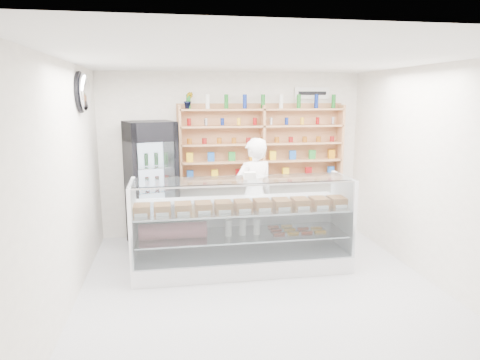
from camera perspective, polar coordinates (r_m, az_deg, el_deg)
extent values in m
plane|color=silver|center=(5.48, 3.11, -14.86)|extent=(5.00, 5.00, 0.00)
plane|color=white|center=(4.94, 3.46, 15.77)|extent=(5.00, 5.00, 0.00)
plane|color=white|center=(7.45, -1.01, 3.40)|extent=(4.50, 0.00, 4.50)
plane|color=white|center=(2.74, 15.20, -10.57)|extent=(4.50, 0.00, 4.50)
plane|color=white|center=(5.03, -22.56, -1.16)|extent=(0.00, 5.00, 5.00)
plane|color=white|center=(5.94, 24.94, 0.41)|extent=(0.00, 5.00, 5.00)
cube|color=white|center=(6.12, 0.26, -10.67)|extent=(2.99, 0.85, 0.25)
cube|color=white|center=(6.35, -0.35, -5.69)|extent=(2.99, 0.05, 0.63)
cube|color=silver|center=(5.99, 0.26, -7.26)|extent=(2.87, 0.75, 0.02)
cube|color=silver|center=(5.89, 0.26, -3.86)|extent=(2.93, 0.78, 0.02)
cube|color=silver|center=(5.53, 0.99, -5.98)|extent=(2.93, 0.12, 1.04)
cube|color=silver|center=(5.75, 0.35, 0.05)|extent=(2.93, 0.59, 0.01)
imported|color=white|center=(6.61, 1.88, -2.07)|extent=(0.75, 0.61, 1.78)
cube|color=black|center=(7.05, -11.74, -0.52)|extent=(0.90, 0.89, 2.01)
cube|color=#2A053E|center=(6.62, -12.97, 6.19)|extent=(0.69, 0.24, 0.28)
cube|color=silver|center=(6.75, -12.67, -1.86)|extent=(0.58, 0.19, 1.59)
cube|color=tan|center=(7.19, -7.95, 4.54)|extent=(0.04, 0.28, 1.33)
cube|color=tan|center=(7.36, 3.04, 4.79)|extent=(0.04, 0.28, 1.33)
cube|color=tan|center=(7.79, 13.17, 4.86)|extent=(0.04, 0.28, 1.33)
cube|color=tan|center=(7.45, 2.99, 0.27)|extent=(2.80, 0.28, 0.03)
cube|color=tan|center=(7.40, 3.01, 2.55)|extent=(2.80, 0.28, 0.03)
cube|color=tan|center=(7.36, 3.04, 4.86)|extent=(2.80, 0.28, 0.03)
cube|color=tan|center=(7.34, 3.06, 7.19)|extent=(2.80, 0.28, 0.03)
cube|color=tan|center=(7.32, 3.08, 9.38)|extent=(2.80, 0.28, 0.03)
imported|color=#1E6626|center=(7.15, -6.89, 10.50)|extent=(0.15, 0.12, 0.28)
ellipsoid|color=silver|center=(6.10, -20.06, 10.95)|extent=(0.15, 0.50, 0.50)
cube|color=white|center=(7.69, 9.57, 11.34)|extent=(0.62, 0.03, 0.20)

